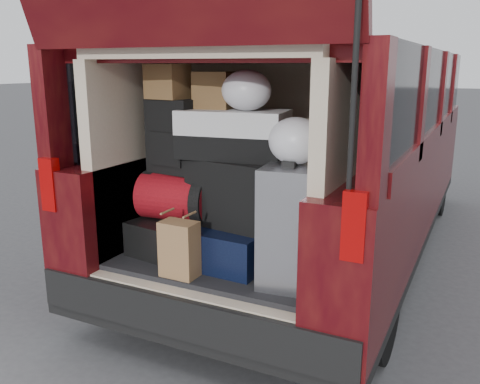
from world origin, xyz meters
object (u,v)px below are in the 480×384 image
(navy_hardshell, at_px, (236,244))
(kraft_bag, at_px, (179,249))
(black_hardshell, at_px, (176,233))
(red_duffel, at_px, (177,197))
(silver_roller, at_px, (291,224))
(black_soft_case, at_px, (238,192))
(backpack, at_px, (175,136))
(twotone_duffel, at_px, (233,134))

(navy_hardshell, xyz_separation_m, kraft_bag, (-0.18, -0.32, 0.04))
(black_hardshell, xyz_separation_m, red_duffel, (0.04, -0.03, 0.25))
(silver_roller, bearing_deg, black_soft_case, 154.28)
(kraft_bag, height_order, red_duffel, red_duffel)
(kraft_bag, distance_m, backpack, 0.70)
(silver_roller, bearing_deg, red_duffel, 167.14)
(navy_hardshell, relative_size, kraft_bag, 1.65)
(navy_hardshell, height_order, silver_roller, silver_roller)
(black_soft_case, bearing_deg, twotone_duffel, 154.95)
(black_hardshell, relative_size, red_duffel, 1.19)
(black_hardshell, height_order, backpack, backpack)
(silver_roller, xyz_separation_m, kraft_bag, (-0.56, -0.22, -0.16))
(red_duffel, height_order, twotone_duffel, twotone_duffel)
(kraft_bag, height_order, twotone_duffel, twotone_duffel)
(twotone_duffel, bearing_deg, navy_hardshell, -60.78)
(kraft_bag, xyz_separation_m, backpack, (-0.24, 0.35, 0.56))
(silver_roller, relative_size, kraft_bag, 2.04)
(black_hardshell, bearing_deg, backpack, 69.05)
(navy_hardshell, distance_m, kraft_bag, 0.37)
(navy_hardshell, bearing_deg, kraft_bag, -117.62)
(silver_roller, height_order, backpack, backpack)
(red_duffel, height_order, backpack, backpack)
(black_hardshell, bearing_deg, kraft_bag, -45.63)
(black_hardshell, height_order, black_soft_case, black_soft_case)
(black_hardshell, height_order, navy_hardshell, navy_hardshell)
(silver_roller, bearing_deg, black_hardshell, 165.16)
(black_hardshell, relative_size, navy_hardshell, 1.02)
(black_hardshell, relative_size, kraft_bag, 1.69)
(black_hardshell, distance_m, navy_hardshell, 0.43)
(black_soft_case, relative_size, twotone_duffel, 0.88)
(red_duffel, distance_m, black_soft_case, 0.40)
(backpack, bearing_deg, navy_hardshell, 2.97)
(black_hardshell, xyz_separation_m, black_soft_case, (0.43, 0.01, 0.31))
(silver_roller, xyz_separation_m, twotone_duffel, (-0.42, 0.16, 0.43))
(silver_roller, relative_size, twotone_duffel, 1.04)
(black_soft_case, bearing_deg, silver_roller, -10.91)
(twotone_duffel, bearing_deg, red_duffel, -174.91)
(backpack, bearing_deg, red_duffel, -45.22)
(kraft_bag, xyz_separation_m, twotone_duffel, (0.14, 0.38, 0.59))
(navy_hardshell, xyz_separation_m, red_duffel, (-0.39, -0.01, 0.24))
(navy_hardshell, distance_m, backpack, 0.74)
(navy_hardshell, height_order, red_duffel, red_duffel)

